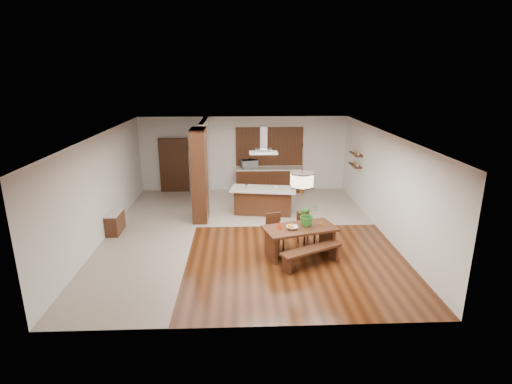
{
  "coord_description": "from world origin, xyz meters",
  "views": [
    {
      "loc": [
        -0.15,
        -10.84,
        4.52
      ],
      "look_at": [
        0.3,
        0.0,
        1.25
      ],
      "focal_mm": 28.0,
      "sensor_mm": 36.0,
      "label": 1
    }
  ],
  "objects_px": {
    "dining_chair_left": "(275,232)",
    "kitchen_island": "(263,201)",
    "hallway_console": "(115,222)",
    "dining_bench": "(311,257)",
    "dining_chair_right": "(306,228)",
    "island_cup": "(276,188)",
    "dining_table": "(300,234)",
    "foliage_plant": "(308,215)",
    "pendant_lantern": "(302,170)",
    "microwave": "(249,164)",
    "range_hood": "(264,140)",
    "fruit_bowl": "(292,228)"
  },
  "relations": [
    {
      "from": "hallway_console",
      "to": "dining_bench",
      "type": "bearing_deg",
      "value": -23.41
    },
    {
      "from": "dining_chair_left",
      "to": "kitchen_island",
      "type": "xyz_separation_m",
      "value": [
        -0.16,
        2.76,
        -0.02
      ]
    },
    {
      "from": "island_cup",
      "to": "microwave",
      "type": "bearing_deg",
      "value": 106.4
    },
    {
      "from": "dining_chair_left",
      "to": "fruit_bowl",
      "type": "xyz_separation_m",
      "value": [
        0.37,
        -0.5,
        0.32
      ]
    },
    {
      "from": "foliage_plant",
      "to": "range_hood",
      "type": "xyz_separation_m",
      "value": [
        -0.95,
        3.05,
        1.42
      ]
    },
    {
      "from": "hallway_console",
      "to": "pendant_lantern",
      "type": "xyz_separation_m",
      "value": [
        5.17,
        -1.69,
        1.93
      ]
    },
    {
      "from": "dining_chair_right",
      "to": "island_cup",
      "type": "distance_m",
      "value": 2.5
    },
    {
      "from": "dining_chair_right",
      "to": "range_hood",
      "type": "relative_size",
      "value": 1.01
    },
    {
      "from": "dining_chair_left",
      "to": "foliage_plant",
      "type": "distance_m",
      "value": 1.02
    },
    {
      "from": "dining_table",
      "to": "dining_chair_left",
      "type": "distance_m",
      "value": 0.72
    },
    {
      "from": "dining_bench",
      "to": "microwave",
      "type": "bearing_deg",
      "value": 101.79
    },
    {
      "from": "range_hood",
      "to": "dining_chair_right",
      "type": "bearing_deg",
      "value": -67.73
    },
    {
      "from": "range_hood",
      "to": "island_cup",
      "type": "xyz_separation_m",
      "value": [
        0.4,
        -0.13,
        -1.54
      ]
    },
    {
      "from": "kitchen_island",
      "to": "dining_table",
      "type": "bearing_deg",
      "value": -67.58
    },
    {
      "from": "pendant_lantern",
      "to": "dining_table",
      "type": "bearing_deg",
      "value": 0.0
    },
    {
      "from": "dining_table",
      "to": "range_hood",
      "type": "height_order",
      "value": "range_hood"
    },
    {
      "from": "dining_table",
      "to": "island_cup",
      "type": "bearing_deg",
      "value": 96.6
    },
    {
      "from": "hallway_console",
      "to": "dining_bench",
      "type": "xyz_separation_m",
      "value": [
        5.35,
        -2.32,
        -0.09
      ]
    },
    {
      "from": "foliage_plant",
      "to": "dining_table",
      "type": "bearing_deg",
      "value": -149.9
    },
    {
      "from": "dining_table",
      "to": "microwave",
      "type": "relative_size",
      "value": 3.35
    },
    {
      "from": "hallway_console",
      "to": "pendant_lantern",
      "type": "relative_size",
      "value": 0.67
    },
    {
      "from": "dining_bench",
      "to": "pendant_lantern",
      "type": "bearing_deg",
      "value": 106.42
    },
    {
      "from": "kitchen_island",
      "to": "microwave",
      "type": "xyz_separation_m",
      "value": [
        -0.39,
        2.55,
        0.67
      ]
    },
    {
      "from": "fruit_bowl",
      "to": "pendant_lantern",
      "type": "bearing_deg",
      "value": 25.16
    },
    {
      "from": "dining_table",
      "to": "island_cup",
      "type": "xyz_separation_m",
      "value": [
        -0.35,
        3.03,
        0.37
      ]
    },
    {
      "from": "hallway_console",
      "to": "dining_chair_left",
      "type": "bearing_deg",
      "value": -15.71
    },
    {
      "from": "range_hood",
      "to": "dining_bench",
      "type": "bearing_deg",
      "value": -76.16
    },
    {
      "from": "foliage_plant",
      "to": "dining_chair_right",
      "type": "bearing_deg",
      "value": 81.8
    },
    {
      "from": "dining_bench",
      "to": "fruit_bowl",
      "type": "height_order",
      "value": "fruit_bowl"
    },
    {
      "from": "foliage_plant",
      "to": "island_cup",
      "type": "distance_m",
      "value": 2.97
    },
    {
      "from": "pendant_lantern",
      "to": "kitchen_island",
      "type": "distance_m",
      "value": 3.71
    },
    {
      "from": "dining_chair_left",
      "to": "microwave",
      "type": "xyz_separation_m",
      "value": [
        -0.55,
        5.3,
        0.64
      ]
    },
    {
      "from": "dining_bench",
      "to": "hallway_console",
      "type": "bearing_deg",
      "value": 156.59
    },
    {
      "from": "dining_chair_left",
      "to": "range_hood",
      "type": "distance_m",
      "value": 3.41
    },
    {
      "from": "dining_table",
      "to": "range_hood",
      "type": "distance_m",
      "value": 3.77
    },
    {
      "from": "hallway_console",
      "to": "dining_bench",
      "type": "distance_m",
      "value": 5.83
    },
    {
      "from": "dining_bench",
      "to": "pendant_lantern",
      "type": "xyz_separation_m",
      "value": [
        -0.18,
        0.63,
        2.02
      ]
    },
    {
      "from": "hallway_console",
      "to": "kitchen_island",
      "type": "relative_size",
      "value": 0.39
    },
    {
      "from": "dining_chair_right",
      "to": "kitchen_island",
      "type": "xyz_separation_m",
      "value": [
        -1.03,
        2.5,
        -0.01
      ]
    },
    {
      "from": "dining_chair_left",
      "to": "foliage_plant",
      "type": "relative_size",
      "value": 1.64
    },
    {
      "from": "hallway_console",
      "to": "dining_chair_left",
      "type": "relative_size",
      "value": 0.93
    },
    {
      "from": "range_hood",
      "to": "microwave",
      "type": "xyz_separation_m",
      "value": [
        -0.39,
        2.54,
        -1.35
      ]
    },
    {
      "from": "hallway_console",
      "to": "pendant_lantern",
      "type": "height_order",
      "value": "pendant_lantern"
    },
    {
      "from": "microwave",
      "to": "fruit_bowl",
      "type": "bearing_deg",
      "value": -100.09
    },
    {
      "from": "dining_bench",
      "to": "foliage_plant",
      "type": "xyz_separation_m",
      "value": [
        0.01,
        0.74,
        0.81
      ]
    },
    {
      "from": "dining_chair_left",
      "to": "microwave",
      "type": "height_order",
      "value": "microwave"
    },
    {
      "from": "dining_chair_left",
      "to": "dining_chair_right",
      "type": "xyz_separation_m",
      "value": [
        0.87,
        0.26,
        -0.01
      ]
    },
    {
      "from": "dining_bench",
      "to": "dining_chair_left",
      "type": "xyz_separation_m",
      "value": [
        -0.77,
        1.03,
        0.24
      ]
    },
    {
      "from": "pendant_lantern",
      "to": "range_hood",
      "type": "height_order",
      "value": "same"
    },
    {
      "from": "dining_chair_right",
      "to": "island_cup",
      "type": "relative_size",
      "value": 6.89
    }
  ]
}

